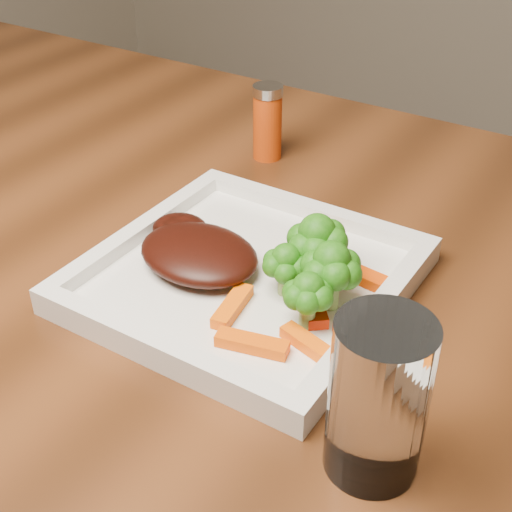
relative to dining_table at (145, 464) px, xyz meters
The scene contains 16 objects.
dining_table is the anchor object (origin of this frame).
plate 0.42m from the dining_table, ahead, with size 0.27×0.27×0.01m, color white.
steak 0.42m from the dining_table, 11.37° to the right, with size 0.12×0.09×0.03m, color black.
broccoli_0 0.48m from the dining_table, ahead, with size 0.06×0.06×0.07m, color #296410, non-canonical shape.
broccoli_1 0.49m from the dining_table, ahead, with size 0.06×0.06×0.06m, color #2E7814, non-canonical shape.
broccoli_2 0.49m from the dining_table, 10.49° to the right, with size 0.05×0.05×0.06m, color #166911, non-canonical shape.
broccoli_3 0.47m from the dining_table, ahead, with size 0.05×0.05×0.06m, color #266210, non-canonical shape.
carrot_0 0.47m from the dining_table, 22.33° to the right, with size 0.06×0.02×0.01m, color #EE5303.
carrot_1 0.48m from the dining_table, 14.91° to the right, with size 0.05×0.01×0.01m, color #FF5D04.
carrot_2 0.44m from the dining_table, 18.43° to the right, with size 0.06×0.02×0.01m, color #FB5E04.
carrot_3 0.48m from the dining_table, ahead, with size 0.06×0.02×0.01m, color #DD4003.
carrot_4 0.44m from the dining_table, 15.23° to the left, with size 0.06×0.02×0.01m, color #FF6A04.
carrot_5 0.47m from the dining_table, ahead, with size 0.06×0.02×0.01m, color red.
carrot_6 0.45m from the dining_table, ahead, with size 0.05×0.01×0.01m, color red.
spice_shaker 0.48m from the dining_table, 77.44° to the left, with size 0.03×0.03×0.09m, color #C23C0A.
drinking_glass 0.58m from the dining_table, 21.26° to the right, with size 0.07×0.07×0.12m, color white.
Camera 1 is at (0.30, -0.56, 1.14)m, focal length 50.00 mm.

